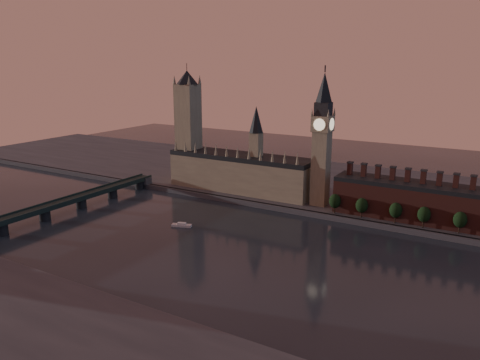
# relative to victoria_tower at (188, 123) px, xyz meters

# --- Properties ---
(ground) EXTENTS (900.00, 900.00, 0.00)m
(ground) POSITION_rel_victoria_tower_xyz_m (120.00, -115.00, -59.09)
(ground) COLOR black
(ground) RESTS_ON ground
(north_bank) EXTENTS (900.00, 182.00, 4.00)m
(north_bank) POSITION_rel_victoria_tower_xyz_m (120.00, 63.04, -57.09)
(north_bank) COLOR #48494E
(north_bank) RESTS_ON ground
(palace_of_westminster) EXTENTS (130.00, 30.30, 74.00)m
(palace_of_westminster) POSITION_rel_victoria_tower_xyz_m (55.59, -0.09, -37.46)
(palace_of_westminster) COLOR gray
(palace_of_westminster) RESTS_ON north_bank
(victoria_tower) EXTENTS (24.00, 24.00, 108.00)m
(victoria_tower) POSITION_rel_victoria_tower_xyz_m (0.00, 0.00, 0.00)
(victoria_tower) COLOR gray
(victoria_tower) RESTS_ON north_bank
(big_ben) EXTENTS (15.00, 15.00, 107.00)m
(big_ben) POSITION_rel_victoria_tower_xyz_m (130.00, -5.00, -2.26)
(big_ben) COLOR gray
(big_ben) RESTS_ON north_bank
(chimney_block) EXTENTS (110.00, 25.00, 37.00)m
(chimney_block) POSITION_rel_victoria_tower_xyz_m (200.00, -5.00, -41.27)
(chimney_block) COLOR #5A2922
(chimney_block) RESTS_ON north_bank
(embankment_tree_0) EXTENTS (8.60, 8.60, 14.88)m
(embankment_tree_0) POSITION_rel_victoria_tower_xyz_m (147.80, -20.37, -45.62)
(embankment_tree_0) COLOR black
(embankment_tree_0) RESTS_ON north_bank
(embankment_tree_1) EXTENTS (8.60, 8.60, 14.88)m
(embankment_tree_1) POSITION_rel_victoria_tower_xyz_m (168.00, -20.81, -45.62)
(embankment_tree_1) COLOR black
(embankment_tree_1) RESTS_ON north_bank
(embankment_tree_2) EXTENTS (8.60, 8.60, 14.88)m
(embankment_tree_2) POSITION_rel_victoria_tower_xyz_m (191.54, -19.98, -45.62)
(embankment_tree_2) COLOR black
(embankment_tree_2) RESTS_ON north_bank
(embankment_tree_3) EXTENTS (8.60, 8.60, 14.88)m
(embankment_tree_3) POSITION_rel_victoria_tower_xyz_m (210.16, -19.84, -45.62)
(embankment_tree_3) COLOR black
(embankment_tree_3) RESTS_ON north_bank
(embankment_tree_4) EXTENTS (8.60, 8.60, 14.88)m
(embankment_tree_4) POSITION_rel_victoria_tower_xyz_m (232.42, -19.50, -45.62)
(embankment_tree_4) COLOR black
(embankment_tree_4) RESTS_ON north_bank
(westminster_bridge) EXTENTS (14.00, 200.00, 11.55)m
(westminster_bridge) POSITION_rel_victoria_tower_xyz_m (-35.00, -117.70, -51.65)
(westminster_bridge) COLOR #1C2B27
(westminster_bridge) RESTS_ON ground
(river_boat) EXTENTS (14.69, 8.42, 2.83)m
(river_boat) POSITION_rel_victoria_tower_xyz_m (60.29, -92.01, -58.00)
(river_boat) COLOR silver
(river_boat) RESTS_ON ground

